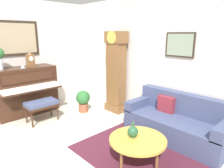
% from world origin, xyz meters
% --- Properties ---
extents(ground_plane, '(6.40, 6.00, 0.10)m').
position_xyz_m(ground_plane, '(0.00, 0.00, -0.05)').
color(ground_plane, beige).
extents(wall_left, '(0.13, 4.90, 2.80)m').
position_xyz_m(wall_left, '(-2.60, 0.01, 1.41)').
color(wall_left, silver).
rests_on(wall_left, ground_plane).
extents(wall_back, '(5.30, 0.13, 2.80)m').
position_xyz_m(wall_back, '(0.01, 2.40, 1.40)').
color(wall_back, silver).
rests_on(wall_back, ground_plane).
extents(area_rug, '(2.10, 1.50, 0.01)m').
position_xyz_m(area_rug, '(0.90, 0.99, 0.00)').
color(area_rug, '#4C1E2D').
rests_on(area_rug, ground_plane).
extents(piano, '(0.87, 1.44, 1.17)m').
position_xyz_m(piano, '(-2.23, 0.38, 0.59)').
color(piano, '#3D2316').
rests_on(piano, ground_plane).
extents(piano_bench, '(0.42, 0.70, 0.48)m').
position_xyz_m(piano_bench, '(-1.49, 0.43, 0.41)').
color(piano_bench, '#3D2316').
rests_on(piano_bench, ground_plane).
extents(grandfather_clock, '(0.52, 0.34, 2.03)m').
position_xyz_m(grandfather_clock, '(-0.80, 2.12, 0.96)').
color(grandfather_clock, brown).
rests_on(grandfather_clock, ground_plane).
extents(couch, '(1.90, 0.80, 0.84)m').
position_xyz_m(couch, '(1.00, 1.97, 0.31)').
color(couch, '#424C70').
rests_on(couch, ground_plane).
extents(coffee_table, '(0.88, 0.88, 0.40)m').
position_xyz_m(coffee_table, '(0.98, 0.82, 0.37)').
color(coffee_table, gold).
rests_on(coffee_table, ground_plane).
extents(mantel_clock, '(0.13, 0.18, 0.38)m').
position_xyz_m(mantel_clock, '(-2.23, 0.57, 1.34)').
color(mantel_clock, brown).
rests_on(mantel_clock, piano).
extents(teacup, '(0.12, 0.12, 0.06)m').
position_xyz_m(teacup, '(-2.14, 0.34, 1.20)').
color(teacup, '#ADC6D6').
rests_on(teacup, piano).
extents(green_jug, '(0.17, 0.17, 0.24)m').
position_xyz_m(green_jug, '(0.89, 0.81, 0.49)').
color(green_jug, '#234C33').
rests_on(green_jug, coffee_table).
extents(potted_plant, '(0.36, 0.36, 0.56)m').
position_xyz_m(potted_plant, '(-1.33, 1.46, 0.32)').
color(potted_plant, '#935138').
rests_on(potted_plant, ground_plane).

